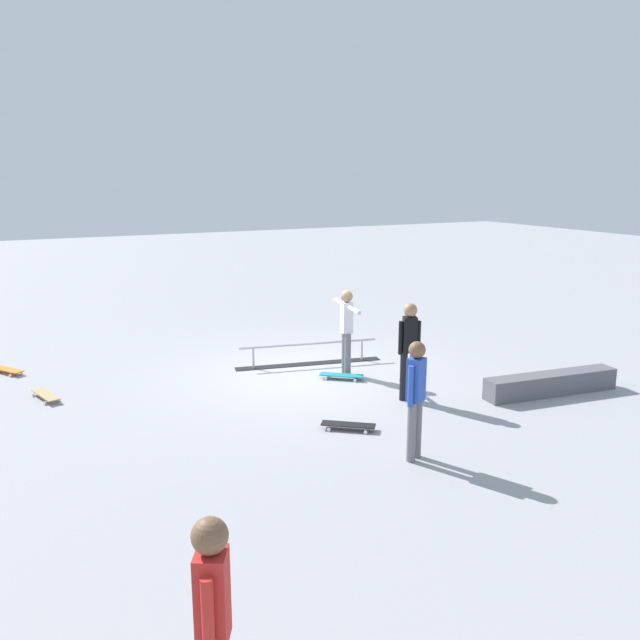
% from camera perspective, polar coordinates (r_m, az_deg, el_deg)
% --- Properties ---
extents(ground_plane, '(60.00, 60.00, 0.00)m').
position_cam_1_polar(ground_plane, '(12.21, -1.20, -4.84)').
color(ground_plane, '#9E9EA3').
extents(grind_rail, '(2.93, 0.80, 0.44)m').
position_cam_1_polar(grind_rail, '(12.81, -0.99, -3.07)').
color(grind_rail, black).
rests_on(grind_rail, ground_plane).
extents(skate_ledge, '(2.52, 0.65, 0.37)m').
position_cam_1_polar(skate_ledge, '(11.79, 19.70, -5.31)').
color(skate_ledge, '#595960').
rests_on(skate_ledge, ground_plane).
extents(skater_main, '(0.27, 1.29, 1.61)m').
position_cam_1_polar(skater_main, '(11.97, 2.35, -0.55)').
color(skater_main, slate).
rests_on(skater_main, ground_plane).
extents(skateboard_main, '(0.75, 0.65, 0.09)m').
position_cam_1_polar(skateboard_main, '(11.92, 1.90, -4.91)').
color(skateboard_main, teal).
rests_on(skateboard_main, ground_plane).
extents(bystander_red_shirt, '(0.28, 0.37, 1.68)m').
position_cam_1_polar(bystander_red_shirt, '(4.50, -9.38, -25.01)').
color(bystander_red_shirt, slate).
rests_on(bystander_red_shirt, ground_plane).
extents(bystander_blue_shirt, '(0.35, 0.26, 1.61)m').
position_cam_1_polar(bystander_blue_shirt, '(8.52, 8.43, -6.45)').
color(bystander_blue_shirt, slate).
rests_on(bystander_blue_shirt, ground_plane).
extents(bystander_black_shirt, '(0.37, 0.26, 1.65)m').
position_cam_1_polar(bystander_black_shirt, '(10.71, 7.88, -2.29)').
color(bystander_black_shirt, black).
rests_on(bystander_black_shirt, ground_plane).
extents(loose_skateboard_natural, '(0.42, 0.82, 0.09)m').
position_cam_1_polar(loose_skateboard_natural, '(11.83, -23.06, -6.09)').
color(loose_skateboard_natural, tan).
rests_on(loose_skateboard_natural, ground_plane).
extents(loose_skateboard_orange, '(0.61, 0.78, 0.09)m').
position_cam_1_polar(loose_skateboard_orange, '(13.63, -25.94, -3.94)').
color(loose_skateboard_orange, orange).
rests_on(loose_skateboard_orange, ground_plane).
extents(loose_skateboard_black, '(0.76, 0.64, 0.09)m').
position_cam_1_polar(loose_skateboard_black, '(9.67, 2.51, -9.23)').
color(loose_skateboard_black, black).
rests_on(loose_skateboard_black, ground_plane).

